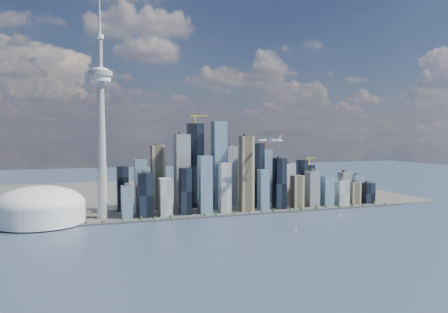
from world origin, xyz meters
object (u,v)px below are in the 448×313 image
object	(u,v)px
sailboat_east	(340,215)
sailboat_west	(296,229)
needle_tower	(101,123)
airplane	(270,140)
dome_stadium	(40,207)

from	to	relation	value
sailboat_east	sailboat_west	bearing A→B (deg)	-158.07
needle_tower	sailboat_east	size ratio (longest dim) A/B	52.33
airplane	sailboat_west	world-z (taller)	airplane
dome_stadium	sailboat_east	xyz separation A→B (m)	(711.81, -153.78, -36.06)
needle_tower	dome_stadium	xyz separation A→B (m)	(-140.00, -10.00, -196.40)
needle_tower	dome_stadium	bearing A→B (deg)	-175.91
needle_tower	sailboat_east	bearing A→B (deg)	-15.98
needle_tower	airplane	size ratio (longest dim) A/B	7.68
needle_tower	dome_stadium	world-z (taller)	needle_tower
sailboat_west	needle_tower	bearing A→B (deg)	143.16
sailboat_west	sailboat_east	distance (m)	211.29
dome_stadium	sailboat_west	xyz separation A→B (m)	(528.04, -258.06, -36.64)
dome_stadium	sailboat_east	world-z (taller)	dome_stadium
needle_tower	dome_stadium	distance (m)	241.40
needle_tower	sailboat_east	distance (m)	638.61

